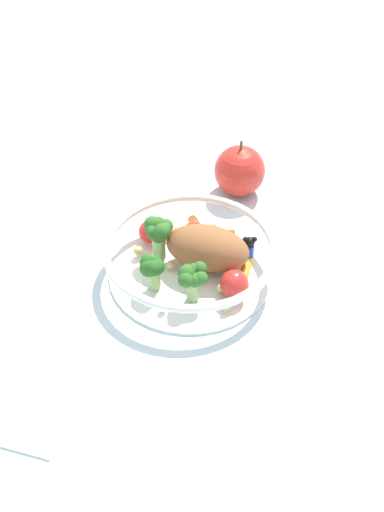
{
  "coord_description": "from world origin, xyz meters",
  "views": [
    {
      "loc": [
        -0.56,
        -0.05,
        0.53
      ],
      "look_at": [
        0.0,
        -0.0,
        0.03
      ],
      "focal_mm": 45.57,
      "sensor_mm": 36.0,
      "label": 1
    }
  ],
  "objects": [
    {
      "name": "ground_plane",
      "position": [
        0.0,
        0.0,
        0.0
      ],
      "size": [
        2.4,
        2.4,
        0.0
      ],
      "primitive_type": "plane",
      "color": "silver"
    },
    {
      "name": "loose_apple",
      "position": [
        0.17,
        -0.05,
        0.03
      ],
      "size": [
        0.07,
        0.07,
        0.08
      ],
      "color": "red",
      "rests_on": "ground_plane"
    },
    {
      "name": "folded_napkin",
      "position": [
        -0.18,
        0.15,
        0.0
      ],
      "size": [
        0.14,
        0.14,
        0.01
      ],
      "primitive_type": "cube",
      "rotation": [
        0.0,
        0.0,
        -0.19
      ],
      "color": "white",
      "rests_on": "ground_plane"
    },
    {
      "name": "food_container",
      "position": [
        0.01,
        -0.0,
        0.03
      ],
      "size": [
        0.2,
        0.2,
        0.06
      ],
      "color": "white",
      "rests_on": "ground_plane"
    }
  ]
}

